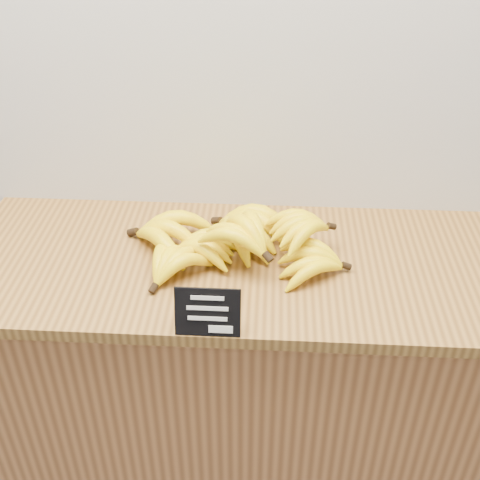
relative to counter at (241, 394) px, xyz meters
name	(u,v)px	position (x,y,z in m)	size (l,w,h in m)	color
counter	(241,394)	(0.00, 0.00, 0.00)	(1.42, 0.50, 0.90)	#A06433
counter_top	(241,264)	(0.00, 0.00, 0.47)	(1.35, 0.54, 0.03)	olive
chalkboard_sign	(208,313)	(-0.05, -0.25, 0.53)	(0.13, 0.01, 0.11)	black
banana_pile	(232,239)	(-0.02, 0.02, 0.53)	(0.53, 0.35, 0.12)	#FFE70A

